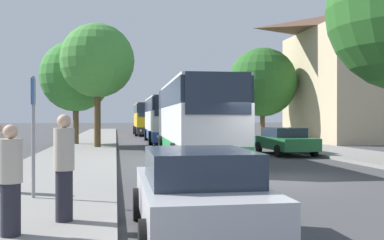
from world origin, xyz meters
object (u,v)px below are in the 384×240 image
at_px(tree_left_far, 97,61).
at_px(parked_car_right_near, 285,140).
at_px(parked_car_left_curb, 198,191).
at_px(pedestrian_waiting_near, 11,180).
at_px(bus_front, 194,119).
at_px(pedestrian_walking_back, 64,167).
at_px(tree_left_near, 76,76).
at_px(bus_stop_sign, 33,123).
at_px(bus_rear, 147,118).
at_px(bus_middle, 164,119).
at_px(tree_right_near, 263,82).

bearing_deg(tree_left_far, parked_car_right_near, -29.87).
bearing_deg(parked_car_right_near, tree_left_far, -31.22).
relative_size(parked_car_left_curb, pedestrian_waiting_near, 2.51).
distance_m(parked_car_left_curb, tree_left_far, 21.79).
distance_m(bus_front, pedestrian_waiting_near, 14.15).
distance_m(bus_front, parked_car_left_curb, 13.37).
bearing_deg(parked_car_left_curb, parked_car_right_near, 64.54).
height_order(pedestrian_walking_back, tree_left_near, tree_left_near).
bearing_deg(bus_front, pedestrian_walking_back, -108.45).
distance_m(bus_stop_sign, pedestrian_walking_back, 2.80).
relative_size(bus_stop_sign, tree_left_near, 0.39).
height_order(bus_stop_sign, pedestrian_waiting_near, bus_stop_sign).
relative_size(bus_rear, pedestrian_waiting_near, 6.00).
relative_size(parked_car_left_curb, tree_left_far, 0.56).
bearing_deg(bus_rear, bus_stop_sign, -97.04).
bearing_deg(parked_car_left_curb, bus_middle, 85.63).
distance_m(bus_middle, pedestrian_walking_back, 27.59).
distance_m(bus_stop_sign, tree_right_near, 29.11).
xyz_separation_m(bus_stop_sign, pedestrian_waiting_near, (0.25, -3.40, -0.84)).
bearing_deg(bus_front, pedestrian_waiting_near, -109.92).
height_order(bus_middle, bus_rear, bus_middle).
xyz_separation_m(pedestrian_walking_back, tree_left_far, (-0.23, 20.26, 4.38)).
relative_size(bus_stop_sign, tree_right_near, 0.36).
relative_size(pedestrian_walking_back, tree_left_near, 0.26).
height_order(parked_car_left_curb, pedestrian_waiting_near, pedestrian_waiting_near).
height_order(bus_middle, pedestrian_walking_back, bus_middle).
height_order(parked_car_left_curb, tree_right_near, tree_right_near).
height_order(bus_front, bus_middle, bus_front).
bearing_deg(bus_middle, pedestrian_walking_back, -98.94).
bearing_deg(bus_middle, parked_car_left_curb, -94.15).
xyz_separation_m(tree_left_far, tree_right_near, (13.25, 7.61, -0.58)).
bearing_deg(pedestrian_walking_back, tree_right_near, -116.45).
xyz_separation_m(parked_car_right_near, tree_left_far, (-9.99, 5.74, 4.74)).
distance_m(parked_car_right_near, tree_left_far, 12.46).
relative_size(bus_middle, parked_car_left_curb, 2.41).
xyz_separation_m(tree_left_near, tree_right_near, (14.87, 3.98, 0.08)).
relative_size(bus_front, bus_rear, 1.11).
distance_m(pedestrian_waiting_near, tree_left_near, 25.09).
distance_m(bus_stop_sign, pedestrian_waiting_near, 3.51).
bearing_deg(tree_left_far, bus_middle, 54.65).
bearing_deg(parked_car_left_curb, bus_front, 80.90).
bearing_deg(pedestrian_walking_back, bus_middle, -101.17).
relative_size(bus_middle, bus_stop_sign, 3.76).
relative_size(pedestrian_walking_back, tree_left_far, 0.25).
distance_m(bus_front, tree_left_far, 9.96).
height_order(bus_middle, tree_right_near, tree_right_near).
relative_size(bus_middle, pedestrian_waiting_near, 6.05).
xyz_separation_m(bus_middle, tree_left_far, (-4.91, -6.92, 3.62)).
height_order(parked_car_left_curb, parked_car_right_near, parked_car_left_curb).
bearing_deg(tree_right_near, pedestrian_waiting_near, -115.53).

